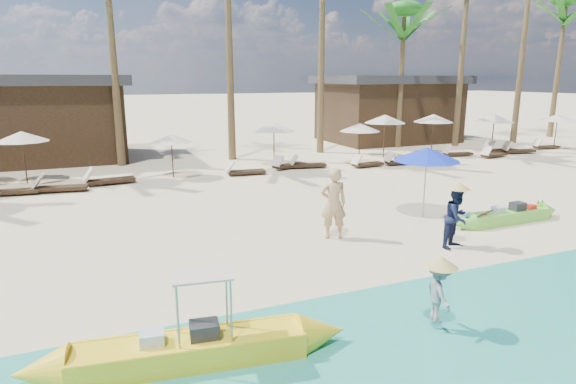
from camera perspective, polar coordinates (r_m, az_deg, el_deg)
name	(u,v)px	position (r m, az deg, el deg)	size (l,w,h in m)	color
ground	(306,251)	(11.96, 2.11, -6.96)	(240.00, 240.00, 0.00)	beige
wet_sand_strip	(441,356)	(8.12, 17.66, -18.02)	(240.00, 4.50, 0.01)	tan
green_canoe	(508,216)	(15.55, 24.59, -2.62)	(4.53, 0.67, 0.58)	#6ACA3D
yellow_canoe	(191,349)	(7.64, -11.48, -17.82)	(5.41, 1.14, 1.41)	yellow
tourist	(333,203)	(12.65, 5.40, -1.35)	(0.69, 0.46, 1.90)	tan
vendor_green	(457,217)	(12.68, 19.36, -2.85)	(0.75, 0.59, 1.55)	#141A37
vendor_yellow	(439,292)	(8.50, 17.44, -11.29)	(0.66, 0.38, 1.02)	gray
blue_umbrella	(427,154)	(14.90, 16.13, 4.32)	(2.00, 2.00, 2.15)	#99999E
resort_parasol_4	(22,136)	(21.85, -29.03, 5.77)	(2.04, 2.04, 2.10)	#362416
lounger_4_left	(11,190)	(20.09, -30.00, 0.19)	(1.77, 0.70, 0.59)	#362416
lounger_4_right	(58,187)	(19.85, -25.61, 0.59)	(1.93, 0.86, 0.63)	#362416
resort_parasol_5	(171,138)	(21.00, -13.67, 6.23)	(1.81, 1.81, 1.86)	#362416
lounger_5_left	(107,179)	(20.47, -20.66, 1.42)	(1.98, 0.76, 0.66)	#362416
resort_parasol_6	(274,127)	(23.00, -1.69, 7.73)	(2.04, 2.04, 2.11)	#362416
lounger_6_left	(244,171)	(21.15, -5.28, 2.52)	(1.76, 0.67, 0.58)	#362416
lounger_6_right	(288,165)	(22.55, -0.05, 3.28)	(1.87, 1.10, 0.61)	#362416
resort_parasol_7	(360,127)	(23.61, 8.52, 7.59)	(1.98, 1.98, 2.04)	#362416
lounger_7_left	(306,164)	(22.73, 2.16, 3.32)	(1.78, 0.85, 0.58)	#362416
lounger_7_right	(366,163)	(23.25, 9.22, 3.37)	(1.70, 0.67, 0.56)	#362416
resort_parasol_8	(385,119)	(26.16, 11.42, 8.49)	(2.21, 2.21, 2.27)	#362416
lounger_8_left	(400,161)	(24.20, 13.08, 3.60)	(1.75, 0.66, 0.58)	#362416
resort_parasol_9	(434,118)	(27.71, 16.86, 8.37)	(2.17, 2.17, 2.23)	#362416
lounger_9_left	(456,153)	(27.79, 19.33, 4.40)	(1.68, 0.77, 0.55)	#362416
lounger_9_right	(493,154)	(27.99, 23.09, 4.15)	(1.72, 0.76, 0.56)	#362416
resort_parasol_10	(494,118)	(29.26, 23.26, 8.06)	(2.15, 2.15, 2.21)	#362416
lounger_10_left	(498,149)	(29.78, 23.64, 4.66)	(2.00, 0.68, 0.67)	#362416
lounger_10_right	(517,150)	(30.06, 25.49, 4.53)	(1.93, 0.95, 0.63)	#362416
resort_parasol_11	(558,118)	(33.05, 29.32, 7.69)	(2.00, 2.00, 2.06)	#362416
lounger_11_left	(545,146)	(32.78, 28.15, 4.83)	(1.70, 0.75, 0.56)	#362416
palm_6	(404,27)	(30.43, 13.56, 18.47)	(2.08, 2.08, 8.51)	brown
palm_9	(564,20)	(39.93, 29.92, 17.28)	(2.08, 2.08, 9.82)	brown
pavilion_west	(17,118)	(27.96, -29.47, 7.63)	(10.80, 6.60, 4.30)	#362416
pavilion_east	(388,108)	(33.46, 11.73, 9.73)	(8.80, 6.60, 4.30)	#362416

